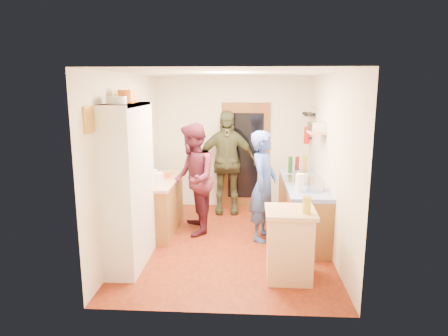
# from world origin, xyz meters

# --- Properties ---
(floor) EXTENTS (3.00, 4.00, 0.02)m
(floor) POSITION_xyz_m (0.00, 0.00, -0.01)
(floor) COLOR maroon
(floor) RESTS_ON ground
(ceiling) EXTENTS (3.00, 4.00, 0.02)m
(ceiling) POSITION_xyz_m (0.00, 0.00, 2.61)
(ceiling) COLOR silver
(ceiling) RESTS_ON ground
(wall_back) EXTENTS (3.00, 0.02, 2.60)m
(wall_back) POSITION_xyz_m (0.00, 2.01, 1.30)
(wall_back) COLOR silver
(wall_back) RESTS_ON ground
(wall_front) EXTENTS (3.00, 0.02, 2.60)m
(wall_front) POSITION_xyz_m (0.00, -2.01, 1.30)
(wall_front) COLOR silver
(wall_front) RESTS_ON ground
(wall_left) EXTENTS (0.02, 4.00, 2.60)m
(wall_left) POSITION_xyz_m (-1.51, 0.00, 1.30)
(wall_left) COLOR silver
(wall_left) RESTS_ON ground
(wall_right) EXTENTS (0.02, 4.00, 2.60)m
(wall_right) POSITION_xyz_m (1.51, 0.00, 1.30)
(wall_right) COLOR silver
(wall_right) RESTS_ON ground
(door_frame) EXTENTS (0.95, 0.06, 2.10)m
(door_frame) POSITION_xyz_m (0.25, 1.97, 1.05)
(door_frame) COLOR brown
(door_frame) RESTS_ON ground
(door_glass) EXTENTS (0.70, 0.02, 1.70)m
(door_glass) POSITION_xyz_m (0.25, 1.94, 1.05)
(door_glass) COLOR black
(door_glass) RESTS_ON door_frame
(hutch_body) EXTENTS (0.40, 1.20, 2.20)m
(hutch_body) POSITION_xyz_m (-1.30, -0.80, 1.10)
(hutch_body) COLOR silver
(hutch_body) RESTS_ON ground
(hutch_top_shelf) EXTENTS (0.40, 1.14, 0.04)m
(hutch_top_shelf) POSITION_xyz_m (-1.30, -0.80, 2.18)
(hutch_top_shelf) COLOR silver
(hutch_top_shelf) RESTS_ON hutch_body
(plate_stack) EXTENTS (0.23, 0.23, 0.10)m
(plate_stack) POSITION_xyz_m (-1.30, -1.10, 2.25)
(plate_stack) COLOR white
(plate_stack) RESTS_ON hutch_top_shelf
(orange_pot_a) EXTENTS (0.21, 0.21, 0.17)m
(orange_pot_a) POSITION_xyz_m (-1.30, -0.73, 2.29)
(orange_pot_a) COLOR orange
(orange_pot_a) RESTS_ON hutch_top_shelf
(orange_pot_b) EXTENTS (0.16, 0.16, 0.15)m
(orange_pot_b) POSITION_xyz_m (-1.30, -0.48, 2.27)
(orange_pot_b) COLOR orange
(orange_pot_b) RESTS_ON hutch_top_shelf
(left_counter_base) EXTENTS (0.60, 1.40, 0.85)m
(left_counter_base) POSITION_xyz_m (-1.20, 0.45, 0.42)
(left_counter_base) COLOR olive
(left_counter_base) RESTS_ON ground
(left_counter_top) EXTENTS (0.64, 1.44, 0.05)m
(left_counter_top) POSITION_xyz_m (-1.20, 0.45, 0.88)
(left_counter_top) COLOR tan
(left_counter_top) RESTS_ON left_counter_base
(toaster) EXTENTS (0.30, 0.25, 0.20)m
(toaster) POSITION_xyz_m (-1.15, 0.04, 1.00)
(toaster) COLOR white
(toaster) RESTS_ON left_counter_top
(kettle) EXTENTS (0.20, 0.20, 0.17)m
(kettle) POSITION_xyz_m (-1.25, 0.36, 0.99)
(kettle) COLOR white
(kettle) RESTS_ON left_counter_top
(orange_bowl) EXTENTS (0.24, 0.24, 0.09)m
(orange_bowl) POSITION_xyz_m (-1.12, 0.57, 0.94)
(orange_bowl) COLOR orange
(orange_bowl) RESTS_ON left_counter_top
(chopping_board) EXTENTS (0.35, 0.30, 0.02)m
(chopping_board) POSITION_xyz_m (-1.18, 0.97, 0.91)
(chopping_board) COLOR tan
(chopping_board) RESTS_ON left_counter_top
(right_counter_base) EXTENTS (0.60, 2.20, 0.84)m
(right_counter_base) POSITION_xyz_m (1.20, 0.50, 0.42)
(right_counter_base) COLOR olive
(right_counter_base) RESTS_ON ground
(right_counter_top) EXTENTS (0.62, 2.22, 0.06)m
(right_counter_top) POSITION_xyz_m (1.20, 0.50, 0.87)
(right_counter_top) COLOR #192BB3
(right_counter_top) RESTS_ON right_counter_base
(hob) EXTENTS (0.55, 0.58, 0.04)m
(hob) POSITION_xyz_m (1.20, 0.45, 0.92)
(hob) COLOR silver
(hob) RESTS_ON right_counter_top
(pot_on_hob) EXTENTS (0.21, 0.21, 0.13)m
(pot_on_hob) POSITION_xyz_m (1.15, 0.38, 1.01)
(pot_on_hob) COLOR silver
(pot_on_hob) RESTS_ON hob
(bottle_a) EXTENTS (0.09, 0.09, 0.29)m
(bottle_a) POSITION_xyz_m (1.05, 1.10, 1.05)
(bottle_a) COLOR #143F14
(bottle_a) RESTS_ON right_counter_top
(bottle_b) EXTENTS (0.07, 0.07, 0.28)m
(bottle_b) POSITION_xyz_m (1.18, 1.18, 1.04)
(bottle_b) COLOR #591419
(bottle_b) RESTS_ON right_counter_top
(bottle_c) EXTENTS (0.08, 0.08, 0.30)m
(bottle_c) POSITION_xyz_m (1.31, 1.13, 1.05)
(bottle_c) COLOR olive
(bottle_c) RESTS_ON right_counter_top
(paper_towel) EXTENTS (0.12, 0.12, 0.27)m
(paper_towel) POSITION_xyz_m (1.05, -0.21, 1.03)
(paper_towel) COLOR white
(paper_towel) RESTS_ON right_counter_top
(mixing_bowl) EXTENTS (0.26, 0.26, 0.10)m
(mixing_bowl) POSITION_xyz_m (1.30, -0.12, 0.95)
(mixing_bowl) COLOR silver
(mixing_bowl) RESTS_ON right_counter_top
(island_base) EXTENTS (0.55, 0.55, 0.86)m
(island_base) POSITION_xyz_m (0.83, -1.13, 0.43)
(island_base) COLOR tan
(island_base) RESTS_ON ground
(island_top) EXTENTS (0.62, 0.62, 0.05)m
(island_top) POSITION_xyz_m (0.83, -1.13, 0.89)
(island_top) COLOR tan
(island_top) RESTS_ON island_base
(cutting_board) EXTENTS (0.35, 0.28, 0.02)m
(cutting_board) POSITION_xyz_m (0.78, -1.08, 0.90)
(cutting_board) COLOR white
(cutting_board) RESTS_ON island_top
(oil_jar) EXTENTS (0.10, 0.10, 0.21)m
(oil_jar) POSITION_xyz_m (1.01, -1.25, 1.01)
(oil_jar) COLOR #AD9E2D
(oil_jar) RESTS_ON island_top
(pan_rail) EXTENTS (0.02, 0.65, 0.02)m
(pan_rail) POSITION_xyz_m (1.46, 1.52, 2.05)
(pan_rail) COLOR silver
(pan_rail) RESTS_ON wall_right
(pan_hang_a) EXTENTS (0.18, 0.18, 0.05)m
(pan_hang_a) POSITION_xyz_m (1.40, 1.35, 1.92)
(pan_hang_a) COLOR black
(pan_hang_a) RESTS_ON pan_rail
(pan_hang_b) EXTENTS (0.16, 0.16, 0.05)m
(pan_hang_b) POSITION_xyz_m (1.40, 1.55, 1.90)
(pan_hang_b) COLOR black
(pan_hang_b) RESTS_ON pan_rail
(pan_hang_c) EXTENTS (0.17, 0.17, 0.05)m
(pan_hang_c) POSITION_xyz_m (1.40, 1.75, 1.91)
(pan_hang_c) COLOR black
(pan_hang_c) RESTS_ON pan_rail
(wall_shelf) EXTENTS (0.26, 0.42, 0.03)m
(wall_shelf) POSITION_xyz_m (1.37, 0.45, 1.70)
(wall_shelf) COLOR tan
(wall_shelf) RESTS_ON wall_right
(radio) EXTENTS (0.25, 0.32, 0.15)m
(radio) POSITION_xyz_m (1.37, 0.45, 1.79)
(radio) COLOR silver
(radio) RESTS_ON wall_shelf
(ext_bracket) EXTENTS (0.06, 0.10, 0.04)m
(ext_bracket) POSITION_xyz_m (1.47, 1.70, 1.45)
(ext_bracket) COLOR black
(ext_bracket) RESTS_ON wall_right
(fire_extinguisher) EXTENTS (0.11, 0.11, 0.32)m
(fire_extinguisher) POSITION_xyz_m (1.41, 1.70, 1.50)
(fire_extinguisher) COLOR red
(fire_extinguisher) RESTS_ON wall_right
(picture_frame) EXTENTS (0.03, 0.25, 0.30)m
(picture_frame) POSITION_xyz_m (-1.48, -1.55, 2.05)
(picture_frame) COLOR gold
(picture_frame) RESTS_ON wall_left
(person_hob) EXTENTS (0.59, 0.73, 1.74)m
(person_hob) POSITION_xyz_m (0.57, 0.18, 0.87)
(person_hob) COLOR #354FA0
(person_hob) RESTS_ON ground
(person_left) EXTENTS (0.86, 1.01, 1.84)m
(person_left) POSITION_xyz_m (-0.58, 0.46, 0.92)
(person_left) COLOR #471726
(person_left) RESTS_ON ground
(person_back) EXTENTS (1.18, 0.54, 1.97)m
(person_back) POSITION_xyz_m (-0.11, 1.54, 0.99)
(person_back) COLOR #393A24
(person_back) RESTS_ON ground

